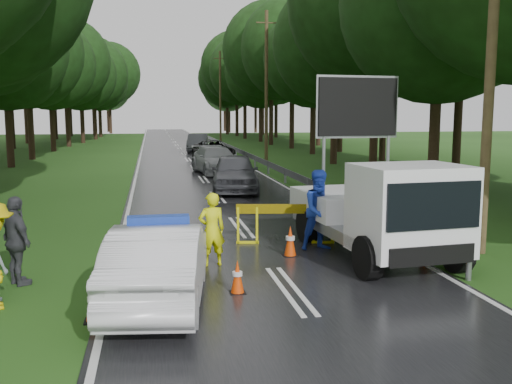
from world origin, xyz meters
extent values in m
plane|color=#224914|center=(0.00, 0.00, 0.00)|extent=(160.00, 160.00, 0.00)
cube|color=black|center=(0.00, 30.00, 0.01)|extent=(7.00, 140.00, 0.02)
cylinder|color=gray|center=(3.70, 0.00, 0.35)|extent=(0.12, 0.12, 0.70)
cube|color=gray|center=(3.70, 30.00, 0.55)|extent=(0.05, 60.00, 0.30)
cylinder|color=#44351F|center=(5.20, 2.00, 5.00)|extent=(0.24, 0.24, 10.00)
cylinder|color=#44351F|center=(5.20, 28.00, 5.00)|extent=(0.24, 0.24, 10.00)
cube|color=#44351F|center=(5.20, 28.00, 9.20)|extent=(1.40, 0.08, 0.08)
cylinder|color=#44351F|center=(5.20, 54.00, 5.00)|extent=(0.24, 0.24, 10.00)
cube|color=#44351F|center=(5.20, 54.00, 9.20)|extent=(1.40, 0.08, 0.08)
imported|color=silver|center=(-2.43, -0.27, 0.71)|extent=(2.05, 4.47, 1.42)
cube|color=#1938A5|center=(-2.43, -0.27, 1.49)|extent=(1.09, 0.43, 0.14)
cube|color=gray|center=(2.55, 2.65, 0.60)|extent=(2.56, 4.74, 0.27)
cube|color=white|center=(2.46, 3.73, 1.03)|extent=(2.50, 2.80, 0.60)
cube|color=white|center=(2.72, 0.70, 1.36)|extent=(2.32, 1.92, 1.85)
cube|color=black|center=(2.80, -0.19, 1.58)|extent=(2.01, 0.22, 0.92)
cube|color=black|center=(2.49, 3.30, 3.48)|extent=(2.07, 0.31, 1.41)
cylinder|color=black|center=(1.71, 0.39, 0.46)|extent=(0.38, 0.94, 0.91)
cylinder|color=black|center=(3.77, 0.57, 0.46)|extent=(0.38, 0.94, 0.91)
cylinder|color=black|center=(1.41, 3.86, 0.46)|extent=(0.38, 0.94, 0.91)
cylinder|color=black|center=(3.47, 4.04, 0.46)|extent=(0.38, 0.94, 0.91)
cube|color=yellow|center=(-0.39, 3.95, 0.48)|extent=(0.07, 0.07, 0.97)
cube|color=yellow|center=(0.09, 3.87, 0.48)|extent=(0.07, 0.07, 0.97)
cube|color=yellow|center=(1.51, 3.62, 0.48)|extent=(0.07, 0.07, 0.97)
cube|color=yellow|center=(1.99, 3.53, 0.48)|extent=(0.07, 0.07, 0.97)
cube|color=#F2CC00|center=(0.80, 3.74, 0.92)|extent=(2.48, 0.48, 0.24)
imported|color=#EFFA0D|center=(-1.26, 2.00, 0.82)|extent=(0.65, 0.48, 1.63)
imported|color=#1A37A9|center=(1.50, 3.00, 0.99)|extent=(1.05, 0.87, 1.97)
imported|color=#3E3F45|center=(-5.13, 1.31, 0.88)|extent=(0.95, 1.09, 1.76)
imported|color=#3E3F45|center=(0.93, 13.60, 0.80)|extent=(2.42, 4.89, 1.60)
imported|color=#9CA0A4|center=(0.95, 20.81, 0.74)|extent=(2.68, 5.29, 1.47)
imported|color=black|center=(1.70, 29.16, 0.69)|extent=(2.79, 5.20, 1.39)
imported|color=#464A4F|center=(1.33, 38.08, 0.75)|extent=(2.19, 4.72, 1.50)
cube|color=black|center=(-3.50, -1.00, 0.01)|extent=(0.30, 0.30, 0.03)
cone|color=#E53E07|center=(-3.50, -1.00, 0.33)|extent=(0.25, 0.25, 0.62)
cube|color=black|center=(-1.00, 0.00, 0.01)|extent=(0.30, 0.30, 0.03)
cone|color=#E53E07|center=(-1.00, 0.00, 0.33)|extent=(0.25, 0.25, 0.62)
cube|color=black|center=(0.62, 2.50, 0.02)|extent=(0.35, 0.35, 0.03)
cone|color=#E53E07|center=(0.62, 2.50, 0.38)|extent=(0.29, 0.29, 0.71)
cube|color=black|center=(-3.09, 0.50, 0.02)|extent=(0.39, 0.39, 0.03)
cone|color=#E53E07|center=(-3.09, 0.50, 0.42)|extent=(0.32, 0.32, 0.80)
cube|color=black|center=(3.50, 1.50, 0.01)|extent=(0.31, 0.31, 0.03)
cone|color=#E53E07|center=(3.50, 1.50, 0.34)|extent=(0.26, 0.26, 0.65)
camera|label=1|loc=(-2.51, -10.15, 3.37)|focal=40.00mm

